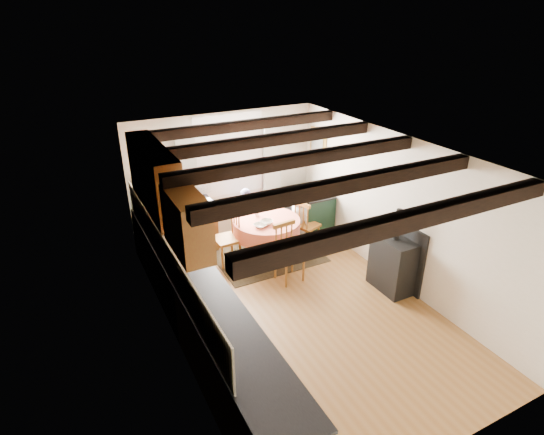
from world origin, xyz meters
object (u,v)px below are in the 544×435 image
dining_table (267,238)px  chair_near (290,253)px  chair_right (307,223)px  chair_left (227,237)px  cup (256,213)px  aga_range (309,211)px  cast_iron_stove (394,250)px  child_far (246,214)px  child_right (299,218)px

dining_table → chair_near: chair_near is taller
chair_right → chair_near: bearing=116.9°
dining_table → chair_left: chair_left is taller
chair_left → cup: (0.64, 0.15, 0.26)m
chair_near → aga_range: chair_near is taller
aga_range → cup: size_ratio=10.31×
cast_iron_stove → cup: cast_iron_stove is taller
dining_table → cast_iron_stove: cast_iron_stove is taller
dining_table → child_far: (-0.08, 0.72, 0.18)m
dining_table → child_right: size_ratio=1.13×
dining_table → chair_right: bearing=-1.6°
child_right → cup: 0.87m
child_right → cast_iron_stove: bearing=-171.8°
dining_table → cup: cup is taller
chair_right → aga_range: 0.61m
chair_near → chair_left: (-0.70, 0.97, 0.01)m
chair_near → cup: 1.15m
child_right → cup: child_right is taller
chair_left → child_far: (0.64, 0.63, 0.03)m
dining_table → aga_range: aga_range is taller
chair_left → cup: size_ratio=10.97×
chair_right → chair_left: bearing=67.2°
cast_iron_stove → cup: bearing=123.4°
chair_left → aga_range: chair_left is taller
chair_right → child_right: bearing=3.1°
chair_left → chair_right: 1.55m
chair_left → chair_right: bearing=84.4°
chair_near → dining_table: bearing=83.4°
chair_left → chair_right: chair_left is taller
aga_range → dining_table: bearing=-158.1°
aga_range → child_far: (-1.26, 0.25, 0.10)m
cast_iron_stove → chair_near: bearing=143.9°
cast_iron_stove → child_far: (-1.37, 2.56, -0.16)m
chair_left → aga_range: 1.94m
cup → cast_iron_stove: bearing=-56.6°
cast_iron_stove → aga_range: bearing=92.7°
aga_range → cup: bearing=-169.4°
child_right → chair_near: bearing=136.0°
chair_near → child_far: child_far is taller
chair_right → cup: size_ratio=10.33×
aga_range → chair_near: bearing=-131.6°
chair_right → cup: (-0.90, 0.26, 0.28)m
chair_near → cast_iron_stove: 1.63m
child_far → dining_table: bearing=110.2°
dining_table → child_far: child_far is taller
chair_left → child_far: size_ratio=0.94×
chair_near → chair_right: (0.84, 0.85, -0.02)m
chair_near → child_right: size_ratio=0.94×
child_far → child_right: 1.01m
cast_iron_stove → chair_left: bearing=136.3°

